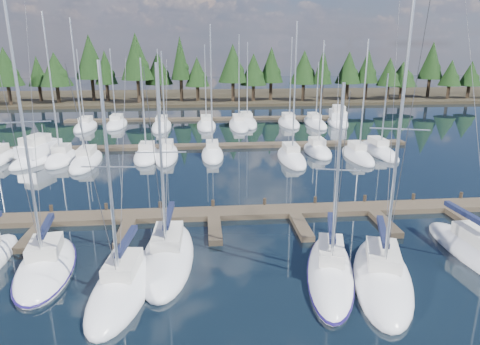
{
  "coord_description": "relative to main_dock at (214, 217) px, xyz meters",
  "views": [
    {
      "loc": [
        -0.67,
        -11.71,
        12.35
      ],
      "look_at": [
        2.36,
        22.0,
        2.13
      ],
      "focal_mm": 32.0,
      "sensor_mm": 36.0,
      "label": 1
    }
  ],
  "objects": [
    {
      "name": "front_sailboat_4",
      "position": [
        6.2,
        -8.53,
        0.07
      ],
      "size": [
        4.93,
        9.95,
        11.4
      ],
      "color": "white",
      "rests_on": "ground"
    },
    {
      "name": "ground",
      "position": [
        0.0,
        12.64,
        -0.2
      ],
      "size": [
        260.0,
        260.0,
        0.0
      ],
      "primitive_type": "plane",
      "color": "black",
      "rests_on": "ground"
    },
    {
      "name": "front_sailboat_1",
      "position": [
        -9.66,
        -6.65,
        0.09
      ],
      "size": [
        4.12,
        8.31,
        15.63
      ],
      "color": "white",
      "rests_on": "ground"
    },
    {
      "name": "tree_line",
      "position": [
        -1.45,
        62.86,
        7.16
      ],
      "size": [
        185.87,
        12.08,
        13.89
      ],
      "color": "black",
      "rests_on": "far_shore"
    },
    {
      "name": "front_sailboat_2",
      "position": [
        -5.01,
        -9.13,
        0.08
      ],
      "size": [
        3.64,
        8.46,
        12.49
      ],
      "color": "white",
      "rests_on": "ground"
    },
    {
      "name": "front_sailboat_5",
      "position": [
        8.84,
        -9.3,
        0.09
      ],
      "size": [
        5.76,
        9.93,
        15.37
      ],
      "color": "white",
      "rests_on": "ground"
    },
    {
      "name": "motor_yacht_left",
      "position": [
        -18.62,
        18.47,
        0.3
      ],
      "size": [
        5.78,
        9.75,
        4.63
      ],
      "color": "white",
      "rests_on": "ground"
    },
    {
      "name": "motor_yacht_right",
      "position": [
        21.16,
        37.62,
        0.32
      ],
      "size": [
        5.04,
        10.07,
        4.82
      ],
      "color": "white",
      "rests_on": "ground"
    },
    {
      "name": "back_sailboat_rows",
      "position": [
        0.38,
        27.69,
        0.06
      ],
      "size": [
        45.61,
        33.03,
        16.23
      ],
      "color": "white",
      "rests_on": "ground"
    },
    {
      "name": "far_shore",
      "position": [
        0.0,
        72.64,
        0.1
      ],
      "size": [
        220.0,
        30.0,
        0.6
      ],
      "primitive_type": "cube",
      "color": "#2D2619",
      "rests_on": "ground"
    },
    {
      "name": "front_sailboat_6",
      "position": [
        15.6,
        -7.59,
        0.1
      ],
      "size": [
        3.13,
        10.06,
        15.62
      ],
      "color": "white",
      "rests_on": "ground"
    },
    {
      "name": "back_docks",
      "position": [
        0.0,
        32.23,
        -0.0
      ],
      "size": [
        50.0,
        21.8,
        0.4
      ],
      "color": "#493D2D",
      "rests_on": "ground"
    },
    {
      "name": "front_sailboat_3",
      "position": [
        -2.91,
        -5.93,
        0.07
      ],
      "size": [
        3.32,
        9.53,
        12.25
      ],
      "color": "white",
      "rests_on": "ground"
    },
    {
      "name": "main_dock",
      "position": [
        0.0,
        0.0,
        0.0
      ],
      "size": [
        44.0,
        6.13,
        0.9
      ],
      "color": "#493D2D",
      "rests_on": "ground"
    }
  ]
}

